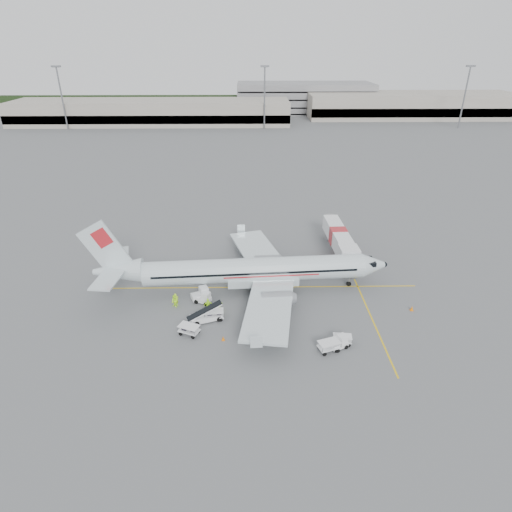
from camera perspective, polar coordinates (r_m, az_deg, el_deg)
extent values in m
plane|color=#56595B|center=(58.90, 0.03, -4.18)|extent=(360.00, 360.00, 0.00)
cube|color=yellow|center=(58.90, 0.03, -4.18)|extent=(44.00, 0.20, 0.01)
cube|color=yellow|center=(54.26, 15.28, -8.26)|extent=(0.20, 20.00, 0.01)
cone|color=orange|center=(57.40, 20.07, -6.55)|extent=(0.40, 0.40, 0.66)
cone|color=orange|center=(69.85, 1.05, 1.32)|extent=(0.33, 0.33, 0.55)
cone|color=orange|center=(49.27, -4.40, -10.87)|extent=(0.34, 0.34, 0.56)
imported|color=#AAE51D|center=(55.41, -10.61, -5.78)|extent=(0.76, 0.79, 1.82)
imported|color=#AAE51D|center=(55.25, -10.80, -5.96)|extent=(1.05, 0.98, 1.71)
imported|color=#AAE51D|center=(53.38, -4.79, -6.86)|extent=(0.81, 1.16, 1.63)
imported|color=#AAE51D|center=(53.76, -6.39, -6.53)|extent=(1.17, 0.70, 1.86)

